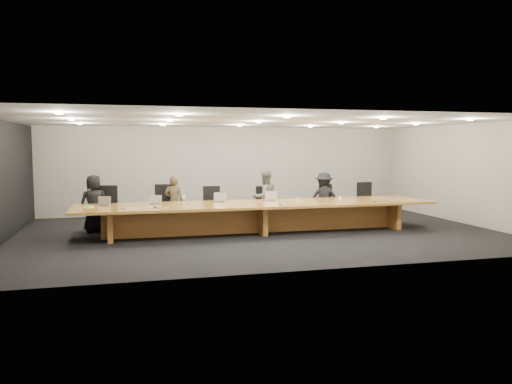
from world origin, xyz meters
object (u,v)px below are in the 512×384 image
(chair_mid_right, at_px, (266,205))
(person_a, at_px, (94,203))
(conference_table, at_px, (259,212))
(mic_center, at_px, (280,204))
(chair_far_right, at_px, (368,201))
(chair_far_left, at_px, (105,208))
(water_bottle, at_px, (184,200))
(av_box, at_px, (122,208))
(chair_left, at_px, (164,206))
(chair_mid_left, at_px, (213,206))
(laptop_b, at_px, (155,200))
(paper_cup_near, at_px, (298,199))
(laptop_d, at_px, (271,196))
(person_c, at_px, (265,198))
(amber_mug, at_px, (184,202))
(person_d, at_px, (324,197))
(chair_right, at_px, (330,203))
(laptop_a, at_px, (103,201))
(laptop_c, at_px, (219,197))
(mic_right, at_px, (375,201))
(mic_left, at_px, (155,207))
(person_b, at_px, (174,202))
(paper_cup_far, at_px, (340,198))

(chair_mid_right, xyz_separation_m, person_a, (-4.57, -0.08, 0.19))
(conference_table, height_order, mic_center, mic_center)
(chair_far_right, bearing_deg, chair_far_left, 179.05)
(chair_far_right, height_order, water_bottle, chair_far_right)
(av_box, bearing_deg, chair_left, 49.74)
(chair_mid_left, relative_size, chair_mid_right, 1.03)
(person_a, bearing_deg, chair_left, 164.92)
(laptop_b, xyz_separation_m, paper_cup_near, (3.68, -0.11, -0.07))
(av_box, bearing_deg, laptop_d, 5.77)
(laptop_b, bearing_deg, person_c, 24.79)
(chair_far_right, xyz_separation_m, amber_mug, (-5.57, -1.14, 0.23))
(conference_table, height_order, chair_far_right, chair_far_right)
(mic_center, bearing_deg, person_d, 43.38)
(chair_right, relative_size, person_a, 0.75)
(conference_table, bearing_deg, laptop_a, 175.34)
(chair_far_right, xyz_separation_m, person_a, (-7.73, -0.17, 0.16))
(chair_far_left, bearing_deg, paper_cup_near, 4.78)
(chair_mid_right, height_order, av_box, chair_mid_right)
(person_d, relative_size, water_bottle, 5.73)
(laptop_a, distance_m, av_box, 0.84)
(laptop_b, bearing_deg, laptop_c, 10.99)
(chair_left, xyz_separation_m, laptop_a, (-1.50, -0.88, 0.27))
(conference_table, bearing_deg, mic_right, -10.74)
(laptop_c, bearing_deg, paper_cup_near, 15.73)
(conference_table, relative_size, mic_left, 81.23)
(chair_right, height_order, amber_mug, chair_right)
(mic_right, bearing_deg, laptop_a, 172.67)
(chair_mid_right, relative_size, laptop_b, 3.73)
(laptop_b, height_order, av_box, laptop_b)
(chair_mid_right, height_order, person_b, person_b)
(chair_right, height_order, mic_left, chair_right)
(laptop_d, bearing_deg, chair_mid_left, 171.20)
(amber_mug, relative_size, mic_left, 0.84)
(chair_right, height_order, person_c, person_c)
(paper_cup_near, bearing_deg, conference_table, -168.70)
(amber_mug, xyz_separation_m, av_box, (-1.47, -0.58, -0.03))
(chair_mid_right, xyz_separation_m, laptop_c, (-1.48, -0.84, 0.34))
(laptop_b, xyz_separation_m, amber_mug, (0.67, -0.17, -0.07))
(conference_table, relative_size, laptop_b, 31.03)
(chair_far_left, distance_m, amber_mug, 2.16)
(mic_right, bearing_deg, person_b, 161.03)
(chair_mid_left, distance_m, amber_mug, 1.44)
(conference_table, bearing_deg, laptop_b, 172.44)
(mic_center, bearing_deg, av_box, 177.53)
(laptop_b, bearing_deg, mic_right, 0.29)
(chair_mid_right, height_order, person_a, person_a)
(chair_left, distance_m, chair_mid_left, 1.32)
(chair_left, xyz_separation_m, laptop_c, (1.33, -0.81, 0.28))
(conference_table, xyz_separation_m, av_box, (-3.35, -0.41, 0.24))
(person_c, relative_size, paper_cup_far, 19.00)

